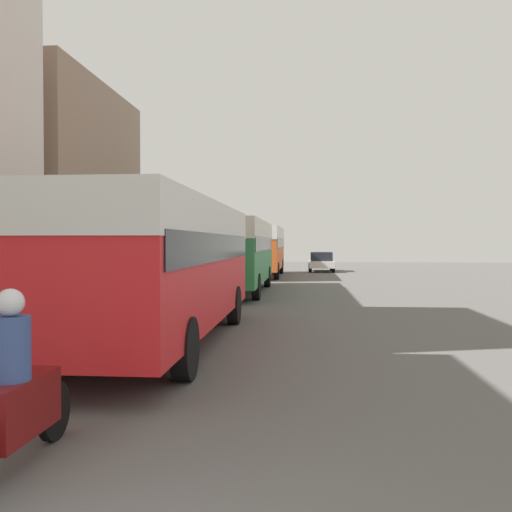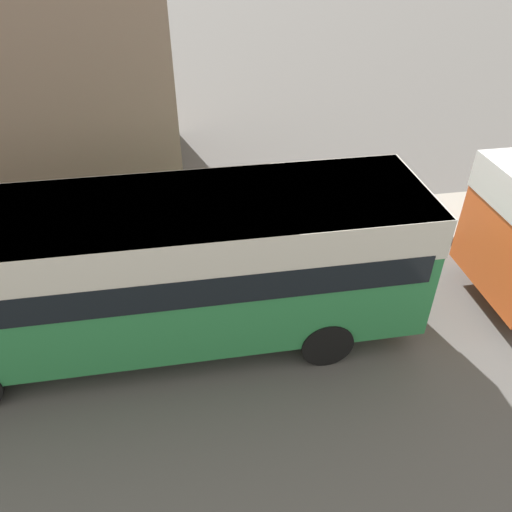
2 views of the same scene
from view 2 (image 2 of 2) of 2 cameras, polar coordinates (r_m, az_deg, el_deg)
building_far_terrace at (r=15.88m, az=-26.43°, el=20.74°), size 6.18×8.54×8.03m
bus_following at (r=9.19m, az=-12.28°, el=-0.27°), size 2.59×10.13×3.07m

